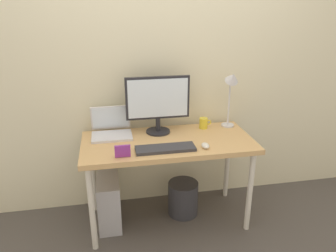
{
  "coord_description": "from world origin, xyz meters",
  "views": [
    {
      "loc": [
        -0.44,
        -2.31,
        1.76
      ],
      "look_at": [
        0.0,
        0.0,
        0.86
      ],
      "focal_mm": 34.9,
      "sensor_mm": 36.0,
      "label": 1
    }
  ],
  "objects": [
    {
      "name": "photo_frame",
      "position": [
        -0.37,
        -0.23,
        0.79
      ],
      "size": [
        0.11,
        0.02,
        0.09
      ],
      "primitive_type": "cube",
      "rotation": [
        0.1,
        0.0,
        0.0
      ],
      "color": "purple",
      "rests_on": "desk"
    },
    {
      "name": "laptop",
      "position": [
        -0.43,
        0.2,
        0.8
      ],
      "size": [
        0.32,
        0.27,
        0.23
      ],
      "color": "silver",
      "rests_on": "desk"
    },
    {
      "name": "computer_tower",
      "position": [
        -0.49,
        0.03,
        0.21
      ],
      "size": [
        0.18,
        0.36,
        0.42
      ],
      "primitive_type": "cube",
      "color": "#B2B2B7",
      "rests_on": "ground_plane"
    },
    {
      "name": "back_wall",
      "position": [
        0.0,
        0.37,
        1.3
      ],
      "size": [
        4.4,
        0.04,
        2.6
      ],
      "primitive_type": "cube",
      "color": "beige",
      "rests_on": "ground_plane"
    },
    {
      "name": "wastebasket",
      "position": [
        0.14,
        0.05,
        0.15
      ],
      "size": [
        0.26,
        0.26,
        0.3
      ],
      "primitive_type": "cylinder",
      "color": "#333338",
      "rests_on": "ground_plane"
    },
    {
      "name": "mouse",
      "position": [
        0.25,
        -0.19,
        0.75
      ],
      "size": [
        0.06,
        0.09,
        0.03
      ],
      "primitive_type": "ellipsoid",
      "color": "silver",
      "rests_on": "desk"
    },
    {
      "name": "desk",
      "position": [
        0.0,
        0.0,
        0.67
      ],
      "size": [
        1.34,
        0.62,
        0.74
      ],
      "color": "tan",
      "rests_on": "ground_plane"
    },
    {
      "name": "keyboard",
      "position": [
        -0.05,
        -0.17,
        0.75
      ],
      "size": [
        0.44,
        0.14,
        0.02
      ],
      "primitive_type": "cube",
      "color": "#333338",
      "rests_on": "desk"
    },
    {
      "name": "coffee_mug",
      "position": [
        0.35,
        0.2,
        0.78
      ],
      "size": [
        0.11,
        0.07,
        0.09
      ],
      "color": "yellow",
      "rests_on": "desk"
    },
    {
      "name": "desk_lamp",
      "position": [
        0.57,
        0.18,
        1.1
      ],
      "size": [
        0.11,
        0.16,
        0.5
      ],
      "color": "silver",
      "rests_on": "desk"
    },
    {
      "name": "monitor",
      "position": [
        -0.05,
        0.18,
        1.0
      ],
      "size": [
        0.52,
        0.2,
        0.47
      ],
      "color": "#232328",
      "rests_on": "desk"
    },
    {
      "name": "ground_plane",
      "position": [
        0.0,
        0.0,
        0.0
      ],
      "size": [
        6.0,
        6.0,
        0.0
      ],
      "primitive_type": "plane",
      "color": "#4C4742"
    }
  ]
}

